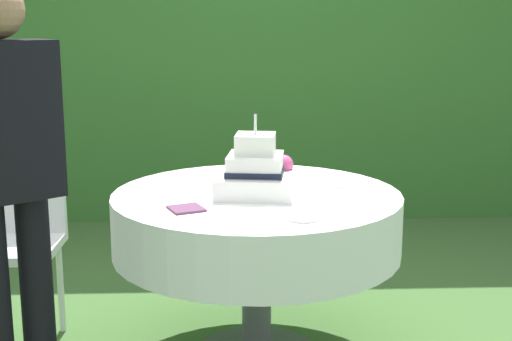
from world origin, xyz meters
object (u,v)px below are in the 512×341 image
Objects in this scene: wedding_cake at (256,172)px; serving_plate_far at (331,185)px; napkin_stack at (186,209)px; serving_plate_left at (302,217)px; standing_person at (7,176)px; cake_table at (257,223)px; serving_plate_near at (186,174)px; serving_plate_right at (292,171)px; garden_chair at (17,228)px.

wedding_cake is 0.37m from serving_plate_far.
serving_plate_left is at bearing -18.53° from napkin_stack.
serving_plate_left is at bearing 2.51° from standing_person.
wedding_cake reaches higher than cake_table.
wedding_cake is at bearing 25.82° from standing_person.
napkin_stack is (0.03, -0.61, -0.00)m from serving_plate_near.
garden_chair is (-1.27, -0.17, -0.21)m from serving_plate_right.
serving_plate_near is 0.07× the size of standing_person.
wedding_cake is at bearing -158.18° from serving_plate_far.
standing_person is at bearing -177.49° from serving_plate_left.
serving_plate_far is at bearing 21.82° from wedding_cake.
cake_table is at bearing 42.42° from napkin_stack.
standing_person reaches higher than napkin_stack.
serving_plate_near is at bearing 93.24° from napkin_stack.
serving_plate_left is at bearing -69.42° from cake_table.
cake_table is 0.77× the size of standing_person.
cake_table is 9.88× the size of napkin_stack.
standing_person is at bearing -141.96° from serving_plate_right.
serving_plate_left is 0.46m from napkin_stack.
serving_plate_near reaches higher than cake_table.
cake_table is at bearing 110.58° from serving_plate_left.
garden_chair is at bearing 148.55° from napkin_stack.
serving_plate_right is (0.19, 0.42, -0.09)m from wedding_cake.
serving_plate_right is at bearing 4.98° from serving_plate_near.
wedding_cake is at bearing 40.71° from napkin_stack.
serving_plate_near is 0.51m from serving_plate_right.
serving_plate_far is at bearing -4.54° from garden_chair.
serving_plate_near is at bearing 54.23° from standing_person.
wedding_cake is at bearing -49.65° from serving_plate_near.
serving_plate_near is at bearing 121.73° from serving_plate_left.
garden_chair is (-1.08, 0.23, -0.08)m from cake_table.
wedding_cake is 0.38m from napkin_stack.
wedding_cake is 2.81× the size of serving_plate_far.
standing_person is (-1.23, -0.57, 0.18)m from serving_plate_far.
serving_plate_right is (0.51, 0.04, 0.00)m from serving_plate_near.
wedding_cake is at bearing -12.87° from garden_chair.
serving_plate_left is at bearing -58.27° from serving_plate_near.
serving_plate_far reaches higher than napkin_stack.
garden_chair reaches higher than serving_plate_near.
standing_person is at bearing -125.77° from serving_plate_near.
serving_plate_far is 1.02× the size of napkin_stack.
serving_plate_left is (0.15, -0.40, 0.14)m from cake_table.
serving_plate_near and serving_plate_left have the same top height.
serving_plate_near reaches higher than napkin_stack.
wedding_cake is 0.43m from serving_plate_left.
serving_plate_far and serving_plate_right have the same top height.
garden_chair is at bearing 167.13° from wedding_cake.
serving_plate_right is 1.39m from standing_person.
serving_plate_right is 0.92× the size of napkin_stack.
standing_person reaches higher than cake_table.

